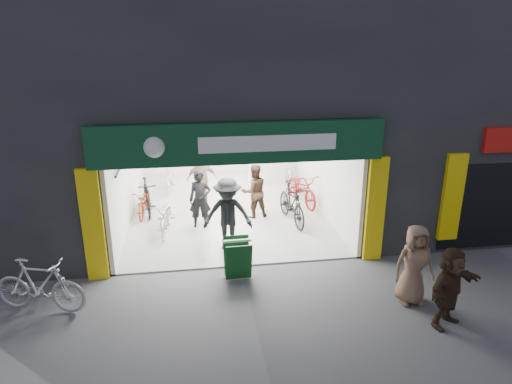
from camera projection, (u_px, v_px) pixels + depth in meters
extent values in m
plane|color=#56565B|center=(241.00, 267.00, 10.90)|extent=(60.00, 60.00, 0.00)
cube|color=#232326|center=(252.00, 18.00, 13.85)|extent=(16.00, 10.00, 4.50)
cube|color=#232326|center=(46.00, 154.00, 14.22)|extent=(5.00, 10.00, 3.50)
cube|color=#232326|center=(394.00, 141.00, 15.87)|extent=(6.00, 10.00, 3.50)
cube|color=#9E9E99|center=(226.00, 207.00, 14.63)|extent=(6.00, 8.00, 0.04)
cube|color=silver|center=(216.00, 133.00, 17.96)|extent=(6.00, 0.20, 3.20)
cube|color=silver|center=(127.00, 163.00, 13.70)|extent=(0.10, 8.00, 3.20)
cube|color=silver|center=(317.00, 156.00, 14.54)|extent=(0.10, 8.00, 3.20)
cube|color=white|center=(224.00, 106.00, 13.59)|extent=(6.00, 8.00, 0.10)
cube|color=black|center=(238.00, 127.00, 9.91)|extent=(6.00, 0.30, 0.30)
cube|color=#0C361F|center=(240.00, 143.00, 9.80)|extent=(6.40, 0.25, 0.90)
cube|color=white|center=(268.00, 143.00, 9.75)|extent=(3.00, 0.02, 0.35)
cube|color=#FFEC0D|center=(93.00, 226.00, 9.96)|extent=(0.45, 0.12, 2.60)
cube|color=#FFEC0D|center=(375.00, 210.00, 10.89)|extent=(0.45, 0.12, 2.60)
cube|color=#FFEC0D|center=(452.00, 198.00, 11.10)|extent=(0.50, 0.12, 2.20)
cube|color=black|center=(498.00, 206.00, 11.42)|extent=(3.00, 0.06, 2.20)
cylinder|color=black|center=(128.00, 152.00, 13.00)|extent=(0.06, 5.00, 0.06)
cube|color=silver|center=(268.00, 169.00, 17.07)|extent=(1.40, 0.60, 1.00)
cube|color=white|center=(233.00, 126.00, 10.99)|extent=(1.30, 0.35, 0.04)
cube|color=white|center=(227.00, 114.00, 12.67)|extent=(1.30, 0.35, 0.04)
cube|color=white|center=(221.00, 105.00, 14.36)|extent=(1.30, 0.35, 0.04)
cube|color=white|center=(217.00, 97.00, 16.04)|extent=(1.30, 0.35, 0.04)
imported|color=#A2A2A6|center=(166.00, 217.00, 12.68)|extent=(0.77, 1.83, 0.94)
imported|color=black|center=(147.00, 197.00, 14.00)|extent=(0.80, 1.87, 1.09)
imported|color=#9C2A0E|center=(145.00, 202.00, 13.92)|extent=(0.73, 1.66, 0.84)
imported|color=silver|center=(170.00, 175.00, 16.14)|extent=(0.67, 1.86, 1.10)
imported|color=black|center=(292.00, 204.00, 13.27)|extent=(0.82, 2.06, 1.21)
imported|color=maroon|center=(302.00, 188.00, 14.80)|extent=(1.10, 2.17, 1.09)
imported|color=#ABAAAF|center=(291.00, 176.00, 16.34)|extent=(0.64, 1.67, 0.98)
imported|color=silver|center=(40.00, 285.00, 8.99)|extent=(1.98, 1.06, 1.14)
imported|color=black|center=(200.00, 200.00, 12.85)|extent=(0.65, 0.45, 1.71)
imported|color=#382519|center=(254.00, 192.00, 13.60)|extent=(0.92, 0.78, 1.66)
imported|color=black|center=(228.00, 215.00, 11.49)|extent=(1.33, 0.88, 1.93)
imported|color=#8E6D53|center=(202.00, 178.00, 14.86)|extent=(0.99, 0.46, 1.66)
imported|color=#7E6049|center=(414.00, 265.00, 9.21)|extent=(0.85, 0.58, 1.70)
imported|color=#332217|center=(450.00, 288.00, 8.47)|extent=(1.52, 1.13, 1.60)
cube|color=#0F3E18|center=(239.00, 263.00, 10.08)|extent=(0.59, 0.23, 0.90)
cube|color=#0F3E18|center=(237.00, 255.00, 10.44)|extent=(0.59, 0.23, 0.90)
cube|color=white|center=(237.00, 241.00, 10.12)|extent=(0.62, 0.07, 0.05)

